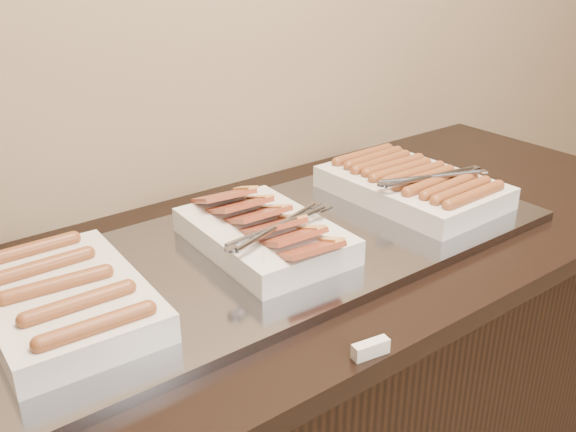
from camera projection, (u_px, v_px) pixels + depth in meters
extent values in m
cube|color=black|center=(275.00, 261.00, 1.29)|extent=(2.06, 0.76, 0.04)
cube|color=gray|center=(266.00, 251.00, 1.26)|extent=(1.20, 0.50, 0.02)
cube|color=silver|center=(64.00, 301.00, 1.03)|extent=(0.25, 0.37, 0.05)
cylinder|color=brown|center=(96.00, 326.00, 0.91)|extent=(0.16, 0.03, 0.03)
cylinder|color=brown|center=(79.00, 303.00, 0.96)|extent=(0.16, 0.03, 0.03)
cylinder|color=brown|center=(57.00, 285.00, 1.01)|extent=(0.16, 0.04, 0.03)
cylinder|color=brown|center=(42.00, 267.00, 1.06)|extent=(0.16, 0.03, 0.03)
cylinder|color=brown|center=(29.00, 250.00, 1.12)|extent=(0.16, 0.03, 0.03)
cube|color=silver|center=(264.00, 235.00, 1.25)|extent=(0.24, 0.35, 0.05)
cube|color=#A24A34|center=(307.00, 249.00, 1.14)|extent=(0.12, 0.10, 0.04)
cube|color=#A24A34|center=(290.00, 236.00, 1.18)|extent=(0.12, 0.09, 0.04)
cube|color=#A24A34|center=(271.00, 226.00, 1.21)|extent=(0.12, 0.10, 0.04)
cube|color=#A24A34|center=(257.00, 214.00, 1.25)|extent=(0.11, 0.09, 0.04)
cube|color=#A24A34|center=(240.00, 205.00, 1.29)|extent=(0.12, 0.09, 0.04)
cube|color=#A24A34|center=(224.00, 196.00, 1.32)|extent=(0.12, 0.10, 0.04)
cube|color=silver|center=(412.00, 187.00, 1.48)|extent=(0.27, 0.40, 0.05)
cylinder|color=brown|center=(474.00, 195.00, 1.35)|extent=(0.17, 0.03, 0.03)
cylinder|color=brown|center=(461.00, 191.00, 1.37)|extent=(0.18, 0.03, 0.03)
cylinder|color=brown|center=(449.00, 186.00, 1.40)|extent=(0.18, 0.04, 0.03)
cylinder|color=brown|center=(433.00, 183.00, 1.41)|extent=(0.18, 0.03, 0.03)
cylinder|color=brown|center=(424.00, 178.00, 1.44)|extent=(0.17, 0.03, 0.03)
cylinder|color=brown|center=(414.00, 174.00, 1.47)|extent=(0.17, 0.03, 0.03)
cylinder|color=brown|center=(401.00, 170.00, 1.48)|extent=(0.17, 0.03, 0.03)
cylinder|color=brown|center=(394.00, 166.00, 1.52)|extent=(0.17, 0.03, 0.03)
cylinder|color=brown|center=(381.00, 163.00, 1.53)|extent=(0.18, 0.03, 0.03)
cylinder|color=brown|center=(374.00, 158.00, 1.56)|extent=(0.18, 0.04, 0.03)
cylinder|color=brown|center=(363.00, 155.00, 1.59)|extent=(0.17, 0.03, 0.03)
cube|color=silver|center=(371.00, 349.00, 0.97)|extent=(0.06, 0.03, 0.02)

